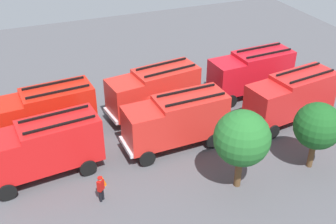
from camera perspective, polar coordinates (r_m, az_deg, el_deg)
The scene contains 15 objects.
ground_plane at distance 31.05m, azimuth 0.00°, elevation -2.22°, with size 54.40×54.40×0.00m, color #4C4C51.
fire_truck_0 at distance 35.37m, azimuth 11.34°, elevation 5.52°, with size 7.32×3.07×3.88m.
fire_truck_1 at distance 31.71m, azimuth -1.94°, elevation 3.03°, with size 7.46×3.54×3.88m.
fire_truck_2 at distance 30.16m, azimuth -16.64°, elevation 0.06°, with size 7.37×3.22×3.88m.
fire_truck_3 at distance 32.19m, azimuth 16.53°, elevation 2.12°, with size 7.46×3.54×3.88m.
fire_truck_4 at distance 28.01m, azimuth 1.15°, elevation -1.04°, with size 7.28×2.96×3.88m.
fire_truck_5 at distance 26.54m, azimuth -16.68°, elevation -4.54°, with size 7.40×3.33×3.88m.
firefighter_1 at distance 24.60m, azimuth -9.19°, elevation -10.19°, with size 0.47×0.46×1.72m.
firefighter_2 at distance 33.51m, azimuth 12.12°, elevation 1.72°, with size 0.47×0.46×1.79m.
firefighter_3 at distance 36.47m, azimuth 5.95°, elevation 4.71°, with size 0.48×0.45×1.72m.
tree_1 at distance 27.19m, azimuth 19.81°, elevation -1.84°, with size 2.96×2.96×4.59m.
tree_2 at distance 24.19m, azimuth 10.10°, elevation -3.59°, with size 3.32×3.32×5.15m.
traffic_cone_0 at distance 33.14m, azimuth -14.68°, elevation -0.28°, with size 0.50×0.50×0.72m, color #F2600C.
traffic_cone_1 at distance 36.77m, azimuth 6.41°, elevation 3.77°, with size 0.44×0.44×0.62m, color #F2600C.
traffic_cone_2 at distance 26.04m, azimuth -9.02°, elevation -9.22°, with size 0.50×0.50×0.71m, color #F2600C.
Camera 1 is at (9.71, 24.12, 16.98)m, focal length 44.48 mm.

